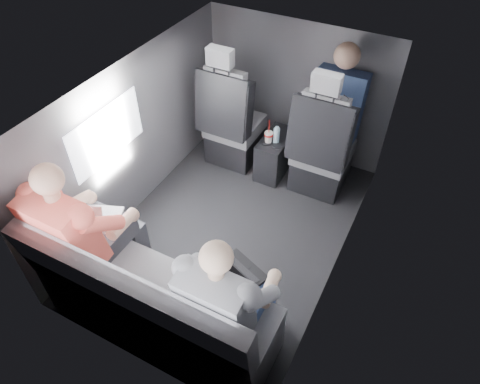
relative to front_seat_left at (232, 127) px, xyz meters
The scene contains 19 objects.
floor 1.03m from the front_seat_left, 61.81° to the right, with size 2.60×2.60×0.00m, color black.
ceiling 1.34m from the front_seat_left, 61.81° to the right, with size 2.60×2.60×0.00m, color #B2B2AD.
panel_left 0.99m from the front_seat_left, 118.19° to the right, with size 0.02×2.60×1.35m, color #56565B.
panel_right 1.61m from the front_seat_left, 31.88° to the right, with size 0.02×2.60×1.35m, color #56565B.
panel_front 0.70m from the front_seat_left, 45.65° to the left, with size 1.80×0.02×1.35m, color #56565B.
panel_back 2.20m from the front_seat_left, 78.12° to the right, with size 1.80×0.02×1.35m, color #56565B.
side_window 1.32m from the front_seat_left, 110.67° to the right, with size 0.02×0.75×0.42m, color white.
seatbelt 1.00m from the front_seat_left, 10.68° to the right, with size 0.05×0.01×0.65m, color black.
front_seat_left is the anchor object (origin of this frame).
front_seat_right 0.90m from the front_seat_left, ahead, with size 0.52×0.58×1.26m.
center_console 0.49m from the front_seat_left, ahead, with size 0.24×0.48×0.41m.
rear_bench 1.96m from the front_seat_left, 76.69° to the right, with size 1.60×0.57×0.92m.
soda_cup 0.42m from the front_seat_left, ahead, with size 0.08×0.08×0.24m.
water_bottle 0.48m from the front_seat_left, ahead, with size 0.06×0.06×0.17m.
laptop_white 1.70m from the front_seat_left, 95.99° to the right, with size 0.36×0.38×0.23m.
laptop_black 1.89m from the front_seat_left, 60.89° to the right, with size 0.36×0.37×0.22m.
passenger_rear_left 1.83m from the front_seat_left, 94.17° to the right, with size 0.54×0.65×1.28m.
passenger_rear_right 2.05m from the front_seat_left, 62.28° to the right, with size 0.49×0.61×1.21m.
passenger_front_right 1.02m from the front_seat_left, 15.75° to the left, with size 0.43×0.43×0.90m.
Camera 1 is at (1.19, -2.15, 2.76)m, focal length 32.00 mm.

